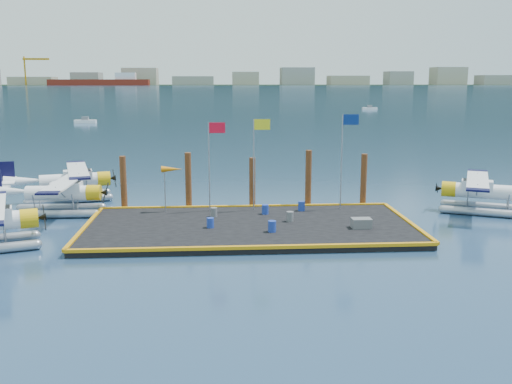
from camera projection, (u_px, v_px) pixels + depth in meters
ground at (250, 230)px, 35.38m from camera, size 4000.00×4000.00×0.00m
dock at (250, 227)px, 35.34m from camera, size 20.00×10.00×0.40m
dock_bumpers at (250, 223)px, 35.28m from camera, size 20.25×10.25×0.18m
far_backdrop at (296, 79)px, 1749.89m from camera, size 3050.00×2050.00×810.00m
seaplane_b at (61, 195)px, 39.19m from camera, size 8.03×8.84×3.16m
seaplane_c at (73, 182)px, 43.81m from camera, size 8.51×9.16×3.26m
seaplane_d at (482, 193)px, 39.75m from camera, size 8.26×8.65×3.18m
drum_0 at (214, 212)px, 37.13m from camera, size 0.43×0.43×0.60m
drum_1 at (272, 226)px, 33.43m from camera, size 0.47×0.47×0.67m
drum_2 at (290, 217)px, 35.88m from camera, size 0.45×0.45×0.63m
drum_3 at (210, 223)px, 34.37m from camera, size 0.43×0.43×0.61m
drum_4 at (301, 206)px, 38.82m from camera, size 0.46×0.46×0.65m
drum_5 at (265, 209)px, 37.86m from camera, size 0.45×0.45×0.63m
crate at (361, 223)px, 34.34m from camera, size 1.17×0.78×0.59m
flagpole_red at (212, 153)px, 38.09m from camera, size 1.14×0.08×6.00m
flagpole_yellow at (257, 150)px, 38.26m from camera, size 1.14×0.08×6.20m
flagpole_blue at (345, 147)px, 38.63m from camera, size 1.14×0.08×6.50m
windsock at (171, 170)px, 38.13m from camera, size 1.40×0.44×3.12m
piling_0 at (124, 185)px, 39.71m from camera, size 0.44×0.44×4.00m
piling_1 at (188, 182)px, 39.99m from camera, size 0.44×0.44×4.20m
piling_2 at (252, 184)px, 40.33m from camera, size 0.44×0.44×3.80m
piling_3 at (308, 180)px, 40.54m from camera, size 0.44×0.44×4.30m
piling_4 at (364, 182)px, 40.84m from camera, size 0.44×0.44×4.00m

